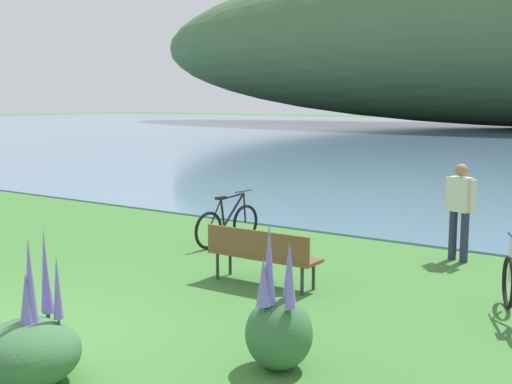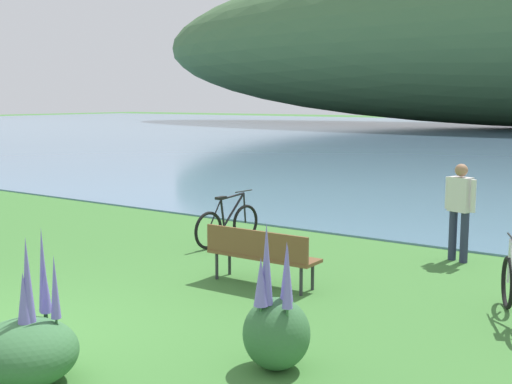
% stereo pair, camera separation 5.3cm
% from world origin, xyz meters
% --- Properties ---
extents(ground_plane, '(200.00, 200.00, 0.00)m').
position_xyz_m(ground_plane, '(0.00, 0.00, 0.00)').
color(ground_plane, '#3D7533').
extents(park_bench_near_camera, '(1.81, 0.50, 0.88)m').
position_xyz_m(park_bench_near_camera, '(1.23, 3.42, 0.52)').
color(park_bench_near_camera, brown).
rests_on(park_bench_near_camera, ground).
extents(bicycle_leaning_near_bench, '(0.24, 1.77, 1.01)m').
position_xyz_m(bicycle_leaning_near_bench, '(-0.90, 5.40, 0.40)').
color(bicycle_leaning_near_bench, black).
rests_on(bicycle_leaning_near_bench, ground).
extents(person_at_shoreline, '(0.58, 0.33, 1.71)m').
position_xyz_m(person_at_shoreline, '(3.20, 6.64, 0.98)').
color(person_at_shoreline, '#282D47').
rests_on(person_at_shoreline, ground).
extents(echium_bush_closest_to_camera, '(0.71, 0.71, 1.59)m').
position_xyz_m(echium_bush_closest_to_camera, '(3.12, 0.95, 0.47)').
color(echium_bush_closest_to_camera, '#386B3D').
rests_on(echium_bush_closest_to_camera, ground).
extents(echium_bush_beside_closest, '(1.04, 1.04, 1.53)m').
position_xyz_m(echium_bush_beside_closest, '(1.29, -0.76, 0.38)').
color(echium_bush_beside_closest, '#386B3D').
rests_on(echium_bush_beside_closest, ground).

